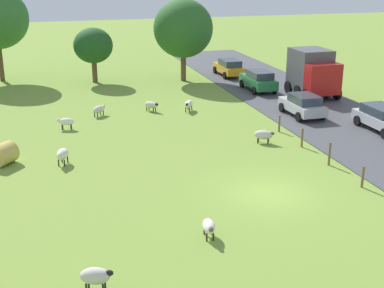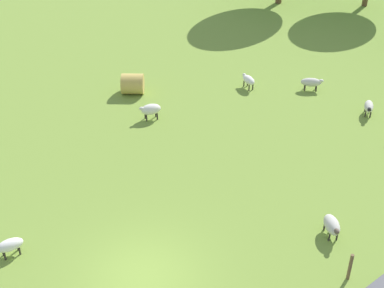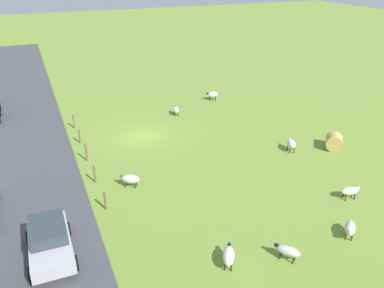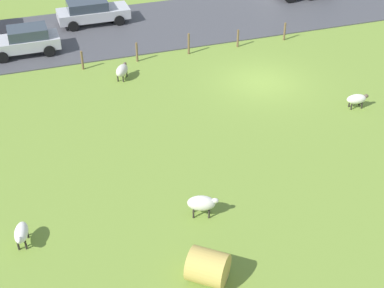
{
  "view_description": "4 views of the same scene",
  "coord_description": "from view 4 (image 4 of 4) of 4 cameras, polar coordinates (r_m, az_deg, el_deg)",
  "views": [
    {
      "loc": [
        -9.5,
        -20.39,
        9.91
      ],
      "look_at": [
        -2.56,
        3.46,
        1.5
      ],
      "focal_mm": 50.19,
      "sensor_mm": 36.0,
      "label": 1
    },
    {
      "loc": [
        11.75,
        -7.16,
        14.34
      ],
      "look_at": [
        -3.9,
        5.3,
        1.34
      ],
      "focal_mm": 51.96,
      "sensor_mm": 36.0,
      "label": 2
    },
    {
      "loc": [
        7.09,
        26.48,
        12.06
      ],
      "look_at": [
        -2.31,
        3.99,
        0.64
      ],
      "focal_mm": 37.22,
      "sensor_mm": 36.0,
      "label": 3
    },
    {
      "loc": [
        -22.74,
        11.63,
        13.33
      ],
      "look_at": [
        -5.4,
        5.68,
        0.86
      ],
      "focal_mm": 51.38,
      "sensor_mm": 36.0,
      "label": 4
    }
  ],
  "objects": [
    {
      "name": "road_strip",
      "position": [
        36.49,
        1.02,
        12.85
      ],
      "size": [
        8.0,
        80.0,
        0.06
      ],
      "primitive_type": "cube",
      "color": "#47474C",
      "rests_on": "ground_plane"
    },
    {
      "name": "fence_post_4",
      "position": [
        30.27,
        -11.33,
        8.52
      ],
      "size": [
        0.12,
        0.12,
        1.05
      ],
      "primitive_type": "cylinder",
      "color": "brown",
      "rests_on": "ground_plane"
    },
    {
      "name": "car_3",
      "position": [
        32.69,
        -16.96,
        10.28
      ],
      "size": [
        1.96,
        3.9,
        1.5
      ],
      "color": "#B7B7BC",
      "rests_on": "road_strip"
    },
    {
      "name": "sheep_7",
      "position": [
        27.23,
        16.74,
        4.49
      ],
      "size": [
        0.59,
        1.1,
        0.7
      ],
      "color": "white",
      "rests_on": "ground_plane"
    },
    {
      "name": "car_1",
      "position": [
        36.01,
        -10.38,
        13.38
      ],
      "size": [
        2.0,
        4.44,
        1.48
      ],
      "color": "#B7B7BC",
      "rests_on": "road_strip"
    },
    {
      "name": "fence_post_2",
      "position": [
        31.43,
        -0.35,
        10.37
      ],
      "size": [
        0.12,
        0.12,
        1.23
      ],
      "primitive_type": "cylinder",
      "color": "brown",
      "rests_on": "ground_plane"
    },
    {
      "name": "fence_post_3",
      "position": [
        30.71,
        -5.75,
        9.47
      ],
      "size": [
        0.12,
        0.12,
        1.11
      ],
      "primitive_type": "cylinder",
      "color": "brown",
      "rests_on": "ground_plane"
    },
    {
      "name": "sheep_0",
      "position": [
        19.72,
        1.02,
        -6.16
      ],
      "size": [
        0.87,
        1.18,
        0.83
      ],
      "color": "silver",
      "rests_on": "ground_plane"
    },
    {
      "name": "fence_post_0",
      "position": [
        33.71,
        9.59,
        11.45
      ],
      "size": [
        0.12,
        0.12,
        1.08
      ],
      "primitive_type": "cylinder",
      "color": "brown",
      "rests_on": "ground_plane"
    },
    {
      "name": "sheep_2",
      "position": [
        19.51,
        -17.3,
        -8.82
      ],
      "size": [
        1.13,
        0.63,
        0.73
      ],
      "color": "white",
      "rests_on": "ground_plane"
    },
    {
      "name": "sheep_1",
      "position": [
        28.91,
        -7.28,
        7.59
      ],
      "size": [
        1.19,
        1.01,
        0.77
      ],
      "color": "beige",
      "rests_on": "ground_plane"
    },
    {
      "name": "ground_plane",
      "position": [
        28.81,
        7.26,
        6.38
      ],
      "size": [
        160.0,
        160.0,
        0.0
      ],
      "primitive_type": "plane",
      "color": "olive"
    },
    {
      "name": "fence_post_1",
      "position": [
        32.47,
        4.78,
        10.88
      ],
      "size": [
        0.12,
        0.12,
        1.05
      ],
      "primitive_type": "cylinder",
      "color": "brown",
      "rests_on": "ground_plane"
    },
    {
      "name": "hay_bale_0",
      "position": [
        17.5,
        1.66,
        -12.65
      ],
      "size": [
        1.63,
        1.64,
        1.12
      ],
      "primitive_type": "cylinder",
      "rotation": [
        1.57,
        0.0,
        2.45
      ],
      "color": "tan",
      "rests_on": "ground_plane"
    }
  ]
}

